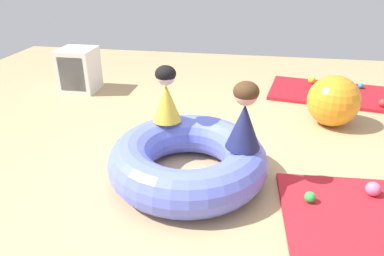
% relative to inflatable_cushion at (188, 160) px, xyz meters
% --- Properties ---
extents(ground_plane, '(8.00, 8.00, 0.00)m').
position_rel_inflatable_cushion_xyz_m(ground_plane, '(0.13, 0.06, -0.17)').
color(ground_plane, tan).
extents(gym_mat_far_left, '(1.82, 1.18, 0.04)m').
position_rel_inflatable_cushion_xyz_m(gym_mat_far_left, '(1.57, 2.19, -0.15)').
color(gym_mat_far_left, '#B21923').
rests_on(gym_mat_far_left, ground).
extents(inflatable_cushion, '(1.27, 1.27, 0.35)m').
position_rel_inflatable_cushion_xyz_m(inflatable_cushion, '(0.00, 0.00, 0.00)').
color(inflatable_cushion, '#6070E5').
rests_on(inflatable_cushion, ground).
extents(child_in_navy, '(0.31, 0.31, 0.51)m').
position_rel_inflatable_cushion_xyz_m(child_in_navy, '(0.42, -0.02, 0.42)').
color(child_in_navy, navy).
rests_on(child_in_navy, inflatable_cushion).
extents(child_in_yellow, '(0.29, 0.29, 0.49)m').
position_rel_inflatable_cushion_xyz_m(child_in_yellow, '(-0.25, 0.35, 0.41)').
color(child_in_yellow, yellow).
rests_on(child_in_yellow, inflatable_cushion).
extents(play_ball_teal, '(0.07, 0.07, 0.07)m').
position_rel_inflatable_cushion_xyz_m(play_ball_teal, '(1.90, 2.41, -0.10)').
color(play_ball_teal, teal).
rests_on(play_ball_teal, gym_mat_far_left).
extents(play_ball_red, '(0.10, 0.10, 0.10)m').
position_rel_inflatable_cushion_xyz_m(play_ball_red, '(1.99, 1.78, -0.09)').
color(play_ball_red, red).
rests_on(play_ball_red, gym_mat_far_left).
extents(play_ball_blue, '(0.09, 0.09, 0.09)m').
position_rel_inflatable_cushion_xyz_m(play_ball_blue, '(1.74, 2.44, -0.09)').
color(play_ball_blue, blue).
rests_on(play_ball_blue, gym_mat_far_left).
extents(play_ball_pink, '(0.11, 0.11, 0.11)m').
position_rel_inflatable_cushion_xyz_m(play_ball_pink, '(1.40, -0.05, -0.08)').
color(play_ball_pink, pink).
rests_on(play_ball_pink, gym_mat_far_right).
extents(play_ball_yellow, '(0.10, 0.10, 0.10)m').
position_rel_inflatable_cushion_xyz_m(play_ball_yellow, '(1.28, 2.50, -0.08)').
color(play_ball_yellow, yellow).
rests_on(play_ball_yellow, gym_mat_far_left).
extents(play_ball_green_second, '(0.08, 0.08, 0.08)m').
position_rel_inflatable_cushion_xyz_m(play_ball_green_second, '(0.93, -0.21, -0.09)').
color(play_ball_green_second, green).
rests_on(play_ball_green_second, gym_mat_far_right).
extents(exercise_ball_large, '(0.54, 0.54, 0.54)m').
position_rel_inflatable_cushion_xyz_m(exercise_ball_large, '(1.32, 1.27, 0.10)').
color(exercise_ball_large, orange).
rests_on(exercise_ball_large, ground).
extents(storage_cube, '(0.44, 0.44, 0.56)m').
position_rel_inflatable_cushion_xyz_m(storage_cube, '(-1.79, 1.81, 0.11)').
color(storage_cube, white).
rests_on(storage_cube, ground).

